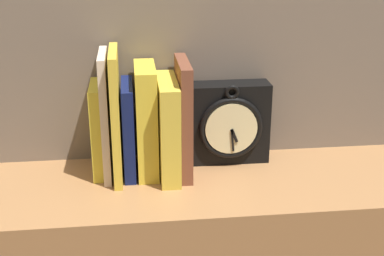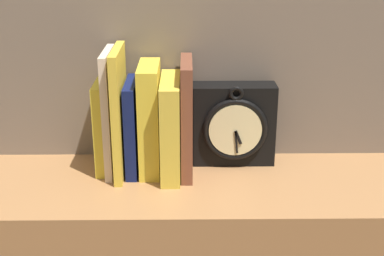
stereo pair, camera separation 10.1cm
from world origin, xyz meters
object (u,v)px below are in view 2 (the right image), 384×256
Objects in this scene: clock at (234,125)px; book_slot3_navy at (132,127)px; book_slot0_yellow at (102,126)px; book_slot5_yellow at (171,127)px; book_slot6_brown at (187,117)px; book_slot2_yellow at (120,112)px; book_slot4_yellow at (150,119)px; book_slot1_cream at (110,112)px.

book_slot3_navy is at bearing -171.73° from clock.
book_slot0_yellow is 0.14m from book_slot5_yellow.
book_slot2_yellow is at bearing -178.92° from book_slot6_brown.
book_slot6_brown is at bearing -5.69° from book_slot4_yellow.
book_slot5_yellow is (-0.13, -0.05, 0.01)m from clock.
book_slot1_cream is 1.27× the size of book_slot5_yellow.
book_slot5_yellow is at bearing -11.08° from book_slot3_navy.
book_slot2_yellow reaches higher than book_slot3_navy.
clock is 0.27m from book_slot0_yellow.
book_slot1_cream is 0.13m from book_slot5_yellow.
book_slot0_yellow reaches higher than clock.
book_slot3_navy is (-0.21, -0.03, 0.01)m from clock.
book_slot5_yellow is (0.10, -0.00, -0.03)m from book_slot2_yellow.
book_slot6_brown reaches higher than book_slot5_yellow.
book_slot1_cream is 1.08× the size of book_slot6_brown.
book_slot3_navy is 0.81× the size of book_slot6_brown.
book_slot1_cream is 0.08m from book_slot4_yellow.
book_slot2_yellow is at bearing -170.01° from clock.
book_slot2_yellow is at bearing 177.32° from book_slot5_yellow.
book_slot0_yellow is 0.84× the size of book_slot4_yellow.
book_slot1_cream reaches higher than book_slot0_yellow.
book_slot5_yellow is at bearing -6.49° from book_slot1_cream.
book_slot2_yellow reaches higher than clock.
book_slot0_yellow is 0.17m from book_slot6_brown.
book_slot1_cream is 0.02m from book_slot2_yellow.
book_slot2_yellow is 1.31× the size of book_slot5_yellow.
book_slot4_yellow is at bearing -4.88° from book_slot0_yellow.
book_slot3_navy is 0.96× the size of book_slot5_yellow.
book_slot0_yellow is at bearing -175.22° from clock.
clock is at bearing 9.99° from book_slot2_yellow.
book_slot6_brown is (0.13, 0.00, -0.01)m from book_slot2_yellow.
book_slot4_yellow reaches higher than book_slot3_navy.
book_slot1_cream is at bearing 173.51° from book_slot5_yellow.
book_slot6_brown is (0.15, -0.01, -0.01)m from book_slot1_cream.
book_slot1_cream is 0.15m from book_slot6_brown.
book_slot4_yellow is at bearing 160.85° from book_slot5_yellow.
book_slot3_navy reaches higher than book_slot0_yellow.
book_slot5_yellow is at bearing -167.19° from book_slot6_brown.
book_slot3_navy is 0.04m from book_slot4_yellow.
clock is at bearing 19.24° from book_slot5_yellow.
book_slot4_yellow is 0.96× the size of book_slot6_brown.
clock is 0.18m from book_slot4_yellow.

